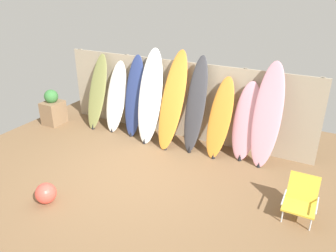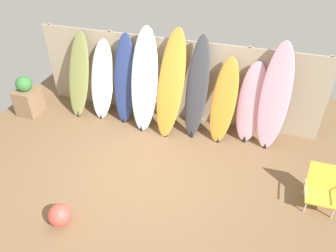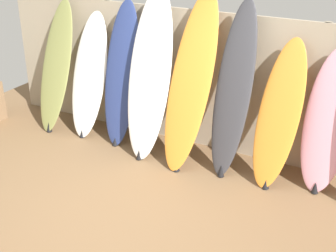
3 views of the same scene
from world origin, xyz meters
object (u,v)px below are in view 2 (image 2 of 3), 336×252
object	(u,v)px
surfboard_navy_2	(125,80)
surfboard_white_3	(144,81)
surfboard_olive_0	(79,76)
beach_chair	(321,187)
surfboard_white_1	(102,80)
surfboard_pink_8	(275,98)
beach_ball	(60,215)
surfboard_charcoal_5	(197,89)
surfboard_orange_4	(171,85)
surfboard_orange_6	(224,101)
surfboard_pink_7	(251,103)
planter_box	(28,97)

from	to	relation	value
surfboard_navy_2	surfboard_white_3	size ratio (longest dim) A/B	0.90
surfboard_navy_2	surfboard_white_3	xyz separation A→B (m)	(0.49, -0.10, 0.10)
surfboard_olive_0	surfboard_navy_2	size ratio (longest dim) A/B	0.95
surfboard_olive_0	beach_chair	size ratio (longest dim) A/B	2.76
surfboard_white_1	surfboard_pink_8	size ratio (longest dim) A/B	0.81
beach_ball	surfboard_charcoal_5	bearing A→B (deg)	64.52
surfboard_orange_4	beach_ball	xyz separation A→B (m)	(-0.88, -2.92, -0.86)
surfboard_white_1	surfboard_charcoal_5	world-z (taller)	surfboard_charcoal_5
surfboard_orange_6	surfboard_navy_2	bearing A→B (deg)	178.93
surfboard_charcoal_5	surfboard_pink_7	size ratio (longest dim) A/B	1.26
surfboard_pink_7	planter_box	xyz separation A→B (m)	(-4.84, -0.55, -0.40)
surfboard_navy_2	surfboard_white_1	bearing A→B (deg)	177.44
planter_box	surfboard_olive_0	bearing A→B (deg)	21.59
surfboard_white_1	beach_ball	world-z (taller)	surfboard_white_1
surfboard_pink_7	surfboard_pink_8	bearing A→B (deg)	-7.63
surfboard_white_1	beach_ball	xyz separation A→B (m)	(0.71, -3.03, -0.65)
surfboard_navy_2	beach_chair	distance (m)	4.23
surfboard_olive_0	surfboard_white_3	bearing A→B (deg)	-2.28
surfboard_charcoal_5	beach_ball	world-z (taller)	surfboard_charcoal_5
surfboard_white_3	surfboard_pink_7	bearing A→B (deg)	4.42
surfboard_orange_4	beach_chair	xyz separation A→B (m)	(2.91, -1.30, -0.71)
beach_chair	planter_box	xyz separation A→B (m)	(-6.15, 0.90, 0.07)
surfboard_charcoal_5	surfboard_orange_6	distance (m)	0.58
surfboard_navy_2	beach_ball	size ratio (longest dim) A/B	5.37
surfboard_olive_0	surfboard_white_1	bearing A→B (deg)	6.53
surfboard_charcoal_5	beach_chair	world-z (taller)	surfboard_charcoal_5
beach_chair	planter_box	distance (m)	6.22
surfboard_pink_7	beach_chair	distance (m)	2.02
surfboard_olive_0	surfboard_navy_2	xyz separation A→B (m)	(1.07, 0.04, 0.05)
surfboard_olive_0	surfboard_pink_7	distance (m)	3.71
surfboard_orange_6	surfboard_pink_8	world-z (taller)	surfboard_pink_8
surfboard_white_1	surfboard_white_3	size ratio (longest dim) A/B	0.80
surfboard_charcoal_5	beach_ball	bearing A→B (deg)	-115.48
beach_ball	surfboard_pink_7	bearing A→B (deg)	51.11
surfboard_orange_4	beach_chair	world-z (taller)	surfboard_orange_4
surfboard_pink_8	beach_chair	distance (m)	1.80
surfboard_pink_7	surfboard_charcoal_5	bearing A→B (deg)	-173.99
surfboard_white_3	surfboard_olive_0	bearing A→B (deg)	177.72
surfboard_pink_8	beach_ball	distance (m)	4.26
beach_chair	planter_box	size ratio (longest dim) A/B	0.72
surfboard_charcoal_5	surfboard_olive_0	bearing A→B (deg)	179.83
surfboard_white_1	surfboard_navy_2	xyz separation A→B (m)	(0.55, -0.02, 0.11)
surfboard_orange_6	surfboard_pink_7	xyz separation A→B (m)	(0.52, 0.11, -0.02)
surfboard_navy_2	surfboard_orange_4	distance (m)	1.05
surfboard_pink_8	surfboard_orange_6	bearing A→B (deg)	-176.75
surfboard_charcoal_5	planter_box	size ratio (longest dim) A/B	2.23
surfboard_white_1	surfboard_navy_2	distance (m)	0.56
beach_chair	surfboard_pink_7	bearing A→B (deg)	147.56
surfboard_pink_7	beach_ball	world-z (taller)	surfboard_pink_7
surfboard_orange_4	surfboard_pink_7	bearing A→B (deg)	5.49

